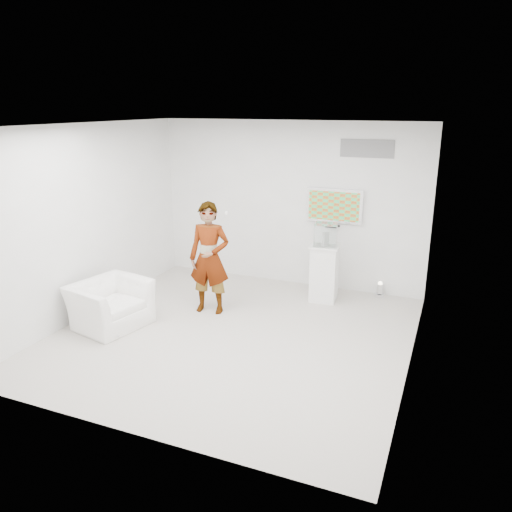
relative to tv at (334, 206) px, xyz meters
The scene contains 10 objects.
room 2.59m from the tv, 109.13° to the right, with size 5.01×5.01×3.00m.
tv is the anchor object (origin of this frame).
logo_decal 1.12m from the tv, ahead, with size 0.90×0.02×0.30m, color slate.
person 2.46m from the tv, 131.40° to the right, with size 0.66×0.43×1.81m, color white.
armchair 4.13m from the tv, 133.67° to the right, with size 1.06×0.93×0.69m, color white.
pedestal 1.22m from the tv, 88.31° to the right, with size 0.48×0.48×0.99m, color white.
floor_uplight 1.68m from the tv, ahead, with size 0.17×0.17×0.27m, color white.
vitrine 0.71m from the tv, 88.31° to the right, with size 0.37×0.37×0.37m, color white.
console 0.75m from the tv, 88.31° to the right, with size 0.05×0.17×0.23m, color white.
wii_remote 2.09m from the tv, 130.12° to the right, with size 0.03×0.12×0.03m, color white.
Camera 1 is at (2.85, -6.08, 3.27)m, focal length 35.00 mm.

